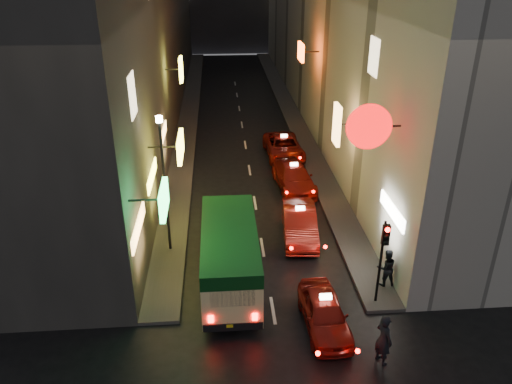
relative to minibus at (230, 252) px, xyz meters
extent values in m
cube|color=#3D3A37|center=(-6.44, 23.86, 7.33)|extent=(6.00, 52.00, 18.00)
cube|color=#30F065|center=(-2.23, -1.14, 2.96)|extent=(0.18, 1.72, 0.96)
cube|color=#FFEF3F|center=(-2.00, 4.43, 2.79)|extent=(0.18, 2.18, 1.01)
cube|color=#FFEF3F|center=(-2.46, 14.41, 4.10)|extent=(0.18, 1.26, 1.47)
cube|color=#FFB459|center=(-3.42, -0.05, 1.33)|extent=(0.10, 3.24, 0.55)
cube|color=#FFEF3F|center=(-3.42, 4.67, 1.33)|extent=(0.10, 3.19, 0.55)
cube|color=#FFB459|center=(-3.42, 10.63, 1.33)|extent=(0.10, 3.06, 0.55)
cube|color=#FFE5B2|center=(-3.43, 1.86, 5.83)|extent=(0.06, 1.30, 1.60)
cylinder|color=#F20A0A|center=(5.34, 0.80, 4.74)|extent=(1.73, 0.18, 1.73)
cube|color=#FFB459|center=(5.65, 6.92, 2.81)|extent=(0.18, 1.11, 2.04)
cube|color=#F6460C|center=(5.34, 16.76, 4.62)|extent=(0.18, 1.74, 1.14)
cube|color=white|center=(6.54, 0.43, 1.33)|extent=(0.10, 2.77, 0.55)
cube|color=#FFE5B2|center=(6.55, 4.86, 6.53)|extent=(0.06, 1.30, 1.60)
cube|color=#413E3C|center=(-2.69, 23.86, -1.59)|extent=(1.50, 52.00, 0.15)
cube|color=#413E3C|center=(5.81, 23.86, -1.59)|extent=(1.50, 52.00, 0.15)
cube|color=#FAEA9C|center=(0.00, -0.02, -0.17)|extent=(2.14, 6.09, 2.23)
cube|color=#0B3A14|center=(0.00, -0.02, 0.70)|extent=(2.16, 6.11, 0.56)
cube|color=black|center=(0.00, 0.28, 0.06)|extent=(2.16, 3.66, 0.51)
cube|color=black|center=(0.00, -3.02, -1.13)|extent=(2.09, 0.18, 0.30)
cube|color=#FF0A05|center=(-0.76, -3.09, -0.73)|extent=(0.18, 0.06, 0.28)
cube|color=#FF0A05|center=(0.76, -3.09, -0.73)|extent=(0.18, 0.06, 0.28)
cylinder|color=black|center=(-0.95, 1.93, -1.28)|extent=(0.22, 0.77, 0.77)
cylinder|color=black|center=(0.95, -1.97, -1.28)|extent=(0.22, 0.77, 0.77)
imported|color=maroon|center=(3.30, -2.68, -0.94)|extent=(2.05, 4.66, 1.46)
cube|color=white|center=(3.30, -2.68, -0.12)|extent=(0.43, 0.20, 0.16)
sphere|color=#FF0A05|center=(2.65, -4.77, -0.92)|extent=(0.16, 0.16, 0.16)
sphere|color=#FF0A05|center=(3.95, -4.77, -0.92)|extent=(0.16, 0.16, 0.16)
imported|color=maroon|center=(3.40, 3.70, -0.84)|extent=(2.56, 5.39, 1.67)
cube|color=white|center=(3.40, 3.70, 0.09)|extent=(0.43, 0.21, 0.16)
sphere|color=#FF0A05|center=(2.66, 1.32, -0.81)|extent=(0.16, 0.16, 0.16)
sphere|color=#FF0A05|center=(4.14, 1.32, -0.81)|extent=(0.16, 0.16, 0.16)
imported|color=maroon|center=(3.91, 9.12, -0.87)|extent=(2.51, 5.21, 1.61)
cube|color=white|center=(3.91, 9.12, 0.03)|extent=(0.43, 0.22, 0.16)
sphere|color=#FF0A05|center=(3.20, 6.82, -0.84)|extent=(0.16, 0.16, 0.16)
sphere|color=#FF0A05|center=(4.62, 6.82, -0.84)|extent=(0.16, 0.16, 0.16)
imported|color=maroon|center=(3.97, 13.92, -0.87)|extent=(2.28, 5.13, 1.61)
cube|color=white|center=(3.97, 13.92, 0.03)|extent=(0.43, 0.20, 0.16)
sphere|color=#FF0A05|center=(3.25, 11.62, -0.84)|extent=(0.16, 0.16, 0.16)
sphere|color=#FF0A05|center=(4.68, 11.62, -0.84)|extent=(0.16, 0.16, 0.16)
imported|color=black|center=(4.86, -4.51, -0.61)|extent=(0.69, 0.82, 2.12)
imported|color=black|center=(6.21, -0.55, -0.61)|extent=(0.70, 0.46, 1.82)
cylinder|color=black|center=(5.56, -1.54, 0.23)|extent=(0.10, 0.10, 3.50)
cube|color=black|center=(5.56, -1.72, 1.53)|extent=(0.26, 0.18, 0.80)
sphere|color=#FF0A05|center=(5.56, -1.83, 1.80)|extent=(0.18, 0.18, 0.18)
sphere|color=black|center=(5.56, -1.83, 1.53)|extent=(0.17, 0.17, 0.17)
sphere|color=black|center=(5.56, -1.83, 1.26)|extent=(0.17, 0.17, 0.17)
cylinder|color=black|center=(-2.64, 2.86, 1.48)|extent=(0.12, 0.12, 6.00)
cylinder|color=#FFE5BF|center=(-2.64, 2.86, 4.58)|extent=(0.28, 0.28, 0.25)
camera|label=1|loc=(-0.26, -16.65, 10.67)|focal=35.00mm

